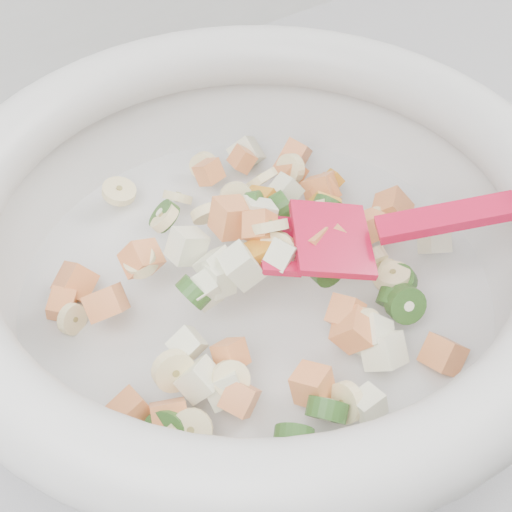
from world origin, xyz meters
TOP-DOWN VIEW (x-y plane):
  - mixing_bowl at (0.16, 1.39)m, footprint 0.46×0.44m

SIDE VIEW (x-z plane):
  - mixing_bowl at x=0.16m, z-range 0.91..1.03m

